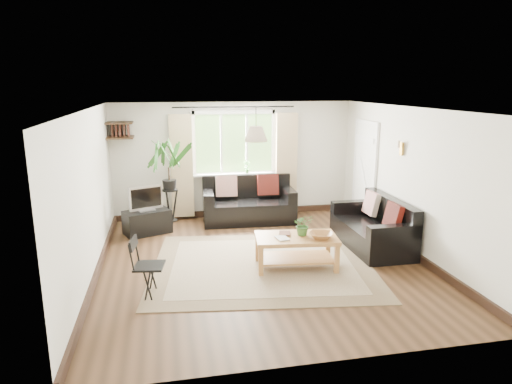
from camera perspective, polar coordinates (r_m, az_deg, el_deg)
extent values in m
plane|color=black|center=(7.32, 0.62, -8.74)|extent=(5.50, 5.50, 0.00)
plane|color=white|center=(6.79, 0.67, 10.37)|extent=(5.50, 5.50, 0.00)
cube|color=beige|center=(9.62, -2.75, 4.04)|extent=(5.00, 0.02, 2.40)
cube|color=beige|center=(4.42, 8.11, -7.39)|extent=(5.00, 0.02, 2.40)
cube|color=beige|center=(6.90, -20.11, -0.48)|extent=(0.02, 5.50, 2.40)
cube|color=beige|center=(7.86, 18.79, 1.23)|extent=(0.02, 5.50, 2.40)
cube|color=#BCAE92|center=(7.19, 0.83, -9.07)|extent=(3.71, 3.30, 0.02)
cube|color=silver|center=(9.36, 13.40, 2.19)|extent=(0.06, 0.96, 2.06)
imported|color=#346127|center=(6.99, 5.91, -4.10)|extent=(0.32, 0.29, 0.33)
imported|color=#9F6836|center=(6.92, 8.15, -5.39)|extent=(0.45, 0.45, 0.09)
imported|color=silver|center=(6.82, 2.61, -5.85)|extent=(0.20, 0.25, 0.02)
imported|color=brown|center=(7.06, 2.90, -5.17)|extent=(0.23, 0.27, 0.02)
cube|color=black|center=(8.84, -13.44, -3.65)|extent=(0.94, 0.75, 0.45)
imported|color=#2D6023|center=(9.56, -1.15, 3.18)|extent=(0.14, 0.10, 0.27)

